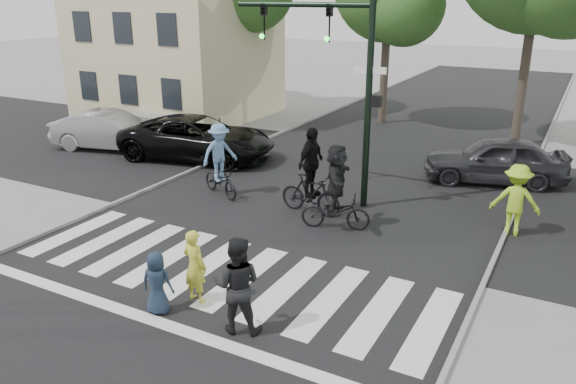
% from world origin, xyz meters
% --- Properties ---
extents(ground, '(120.00, 120.00, 0.00)m').
position_xyz_m(ground, '(0.00, 0.00, 0.00)').
color(ground, gray).
rests_on(ground, ground).
extents(road_stem, '(10.00, 70.00, 0.01)m').
position_xyz_m(road_stem, '(0.00, 5.00, 0.01)').
color(road_stem, black).
rests_on(road_stem, ground).
extents(road_cross, '(70.00, 10.00, 0.01)m').
position_xyz_m(road_cross, '(0.00, 8.00, 0.01)').
color(road_cross, black).
rests_on(road_cross, ground).
extents(curb_left, '(0.10, 70.00, 0.10)m').
position_xyz_m(curb_left, '(-5.05, 5.00, 0.05)').
color(curb_left, gray).
rests_on(curb_left, ground).
extents(curb_right, '(0.10, 70.00, 0.10)m').
position_xyz_m(curb_right, '(5.05, 5.00, 0.05)').
color(curb_right, gray).
rests_on(curb_right, ground).
extents(crosswalk, '(10.00, 3.85, 0.01)m').
position_xyz_m(crosswalk, '(0.00, 0.66, 0.01)').
color(crosswalk, silver).
rests_on(crosswalk, ground).
extents(traffic_signal, '(4.45, 0.29, 6.00)m').
position_xyz_m(traffic_signal, '(0.35, 6.20, 3.90)').
color(traffic_signal, black).
rests_on(traffic_signal, ground).
extents(house, '(8.40, 8.10, 8.82)m').
position_xyz_m(house, '(-11.49, 13.98, 3.80)').
color(house, beige).
rests_on(house, ground).
extents(pedestrian_woman, '(0.59, 0.43, 1.49)m').
position_xyz_m(pedestrian_woman, '(0.21, -0.22, 0.75)').
color(pedestrian_woman, gold).
rests_on(pedestrian_woman, ground).
extents(pedestrian_child, '(0.69, 0.54, 1.23)m').
position_xyz_m(pedestrian_child, '(-0.16, -0.90, 0.62)').
color(pedestrian_child, '#1C2A3D').
rests_on(pedestrian_child, ground).
extents(pedestrian_adult, '(1.06, 0.95, 1.80)m').
position_xyz_m(pedestrian_adult, '(1.49, -0.69, 0.90)').
color(pedestrian_adult, black).
rests_on(pedestrian_adult, ground).
extents(cyclist_left, '(1.80, 1.28, 2.17)m').
position_xyz_m(cyclist_left, '(-2.87, 5.04, 0.94)').
color(cyclist_left, black).
rests_on(cyclist_left, ground).
extents(cyclist_mid, '(1.87, 1.15, 2.39)m').
position_xyz_m(cyclist_mid, '(0.12, 4.99, 0.98)').
color(cyclist_mid, black).
rests_on(cyclist_mid, ground).
extents(cyclist_right, '(1.85, 1.71, 2.22)m').
position_xyz_m(cyclist_right, '(1.14, 4.35, 0.99)').
color(cyclist_right, black).
rests_on(cyclist_right, ground).
extents(car_suv, '(5.94, 3.55, 1.55)m').
position_xyz_m(car_suv, '(-5.85, 7.89, 0.77)').
color(car_suv, black).
rests_on(car_suv, ground).
extents(car_silver, '(4.73, 2.64, 1.47)m').
position_xyz_m(car_silver, '(-9.57, 7.36, 0.74)').
color(car_silver, '#9D9CA0').
rests_on(car_silver, ground).
extents(car_grey, '(4.64, 2.92, 1.47)m').
position_xyz_m(car_grey, '(4.04, 10.18, 0.74)').
color(car_grey, '#313135').
rests_on(car_grey, ground).
extents(bystander_hivis, '(1.24, 0.80, 1.82)m').
position_xyz_m(bystander_hivis, '(5.17, 6.10, 0.91)').
color(bystander_hivis, '#A7D628').
rests_on(bystander_hivis, ground).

